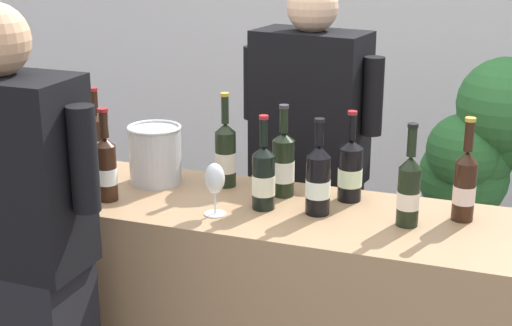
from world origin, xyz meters
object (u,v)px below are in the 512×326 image
wine_bottle_0 (106,167)px  wine_bottle_5 (409,190)px  wine_bottle_2 (318,179)px  wine_glass (215,181)px  wine_bottle_6 (97,142)px  wine_bottle_9 (350,170)px  wine_bottle_4 (465,184)px  wine_bottle_3 (54,151)px  wine_bottle_8 (226,154)px  wine_bottle_10 (283,164)px  wine_bottle_7 (30,160)px  wine_bottle_11 (14,156)px  person_guest (18,286)px  potted_shrub (491,153)px  wine_bottle_1 (264,177)px  person_server (308,190)px  ice_bucket (155,154)px

wine_bottle_0 → wine_bottle_5: 1.01m
wine_bottle_2 → wine_glass: (-0.31, -0.13, -0.00)m
wine_bottle_6 → wine_bottle_9: wine_bottle_6 is taller
wine_bottle_4 → wine_bottle_5: 0.19m
wine_bottle_3 → wine_bottle_8: size_ratio=0.93×
wine_bottle_10 → wine_bottle_5: bearing=-15.8°
wine_bottle_7 → wine_bottle_10: 0.88m
wine_bottle_11 → wine_bottle_0: bearing=1.0°
wine_bottle_10 → wine_glass: 0.29m
wine_bottle_0 → person_guest: (-0.09, -0.40, -0.27)m
wine_bottle_9 → potted_shrub: bearing=70.0°
wine_bottle_1 → wine_bottle_4: 0.65m
wine_bottle_8 → wine_bottle_9: size_ratio=1.09×
wine_bottle_5 → person_server: size_ratio=0.20×
wine_bottle_8 → potted_shrub: 1.45m
wine_bottle_5 → wine_glass: 0.62m
wine_bottle_3 → wine_bottle_6: (0.09, 0.15, 0.00)m
wine_bottle_0 → wine_bottle_5: wine_bottle_5 is taller
wine_bottle_0 → wine_bottle_6: (-0.19, 0.26, -0.00)m
wine_bottle_10 → ice_bucket: size_ratio=1.52×
wine_bottle_5 → wine_bottle_9: 0.28m
wine_bottle_3 → wine_bottle_5: (1.28, 0.02, 0.00)m
wine_bottle_2 → wine_bottle_1: bearing=-173.5°
wine_glass → potted_shrub: 1.64m
wine_bottle_8 → wine_bottle_11: wine_bottle_8 is taller
wine_bottle_3 → wine_bottle_10: (0.83, 0.14, 0.00)m
wine_bottle_2 → wine_bottle_5: size_ratio=0.97×
wine_bottle_7 → wine_bottle_8: 0.68m
wine_glass → person_server: person_server is taller
wine_bottle_7 → person_guest: size_ratio=0.20×
wine_bottle_7 → wine_bottle_8: wine_bottle_8 is taller
wine_bottle_2 → person_guest: bearing=-146.4°
wine_bottle_6 → wine_glass: 0.65m
wine_bottle_7 → potted_shrub: bearing=44.6°
wine_bottle_10 → potted_shrub: bearing=61.2°
potted_shrub → person_server: bearing=-136.1°
wine_bottle_10 → wine_glass: (-0.15, -0.25, 0.00)m
wine_bottle_8 → potted_shrub: (0.87, 1.14, -0.24)m
wine_bottle_2 → person_guest: person_guest is taller
wine_bottle_3 → wine_bottle_4: bearing=4.9°
wine_bottle_4 → wine_bottle_7: wine_bottle_7 is taller
wine_bottle_9 → wine_bottle_6: bearing=-178.5°
wine_bottle_6 → wine_bottle_3: bearing=-119.6°
wine_bottle_3 → wine_bottle_7: wine_bottle_7 is taller
person_guest → wine_bottle_8: bearing=58.5°
wine_bottle_10 → wine_bottle_0: bearing=-155.6°
wine_bottle_6 → wine_bottle_9: 0.97m
potted_shrub → wine_bottle_2: bearing=-110.5°
wine_bottle_3 → person_server: 1.05m
wine_bottle_2 → wine_bottle_4: (0.45, 0.10, 0.00)m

